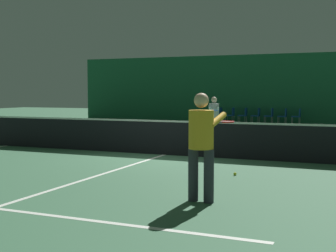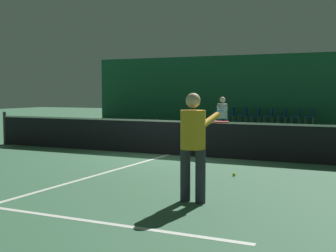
{
  "view_description": "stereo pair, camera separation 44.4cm",
  "coord_description": "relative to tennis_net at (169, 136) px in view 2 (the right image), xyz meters",
  "views": [
    {
      "loc": [
        5.05,
        -11.66,
        1.72
      ],
      "look_at": [
        1.08,
        -2.3,
        0.98
      ],
      "focal_mm": 50.0,
      "sensor_mm": 36.0,
      "label": 1
    },
    {
      "loc": [
        5.45,
        -11.48,
        1.72
      ],
      "look_at": [
        1.08,
        -2.3,
        0.98
      ],
      "focal_mm": 50.0,
      "sensor_mm": 36.0,
      "label": 2
    }
  ],
  "objects": [
    {
      "name": "tennis_net",
      "position": [
        0.0,
        0.0,
        0.0
      ],
      "size": [
        12.0,
        0.1,
        1.07
      ],
      "color": "black",
      "rests_on": "ground"
    },
    {
      "name": "court_line_service_far",
      "position": [
        0.0,
        6.4,
        -0.51
      ],
      "size": [
        8.25,
        0.1,
        0.0
      ],
      "color": "silver",
      "rests_on": "ground"
    },
    {
      "name": "courtside_chair_2",
      "position": [
        -1.13,
        13.62,
        -0.03
      ],
      "size": [
        0.44,
        0.44,
        0.84
      ],
      "rotation": [
        0.0,
        0.0,
        -1.57
      ],
      "color": "#99999E",
      "rests_on": "ground"
    },
    {
      "name": "tennis_ball",
      "position": [
        2.6,
        -2.35,
        -0.48
      ],
      "size": [
        0.07,
        0.07,
        0.07
      ],
      "color": "#D1DB33",
      "rests_on": "ground"
    },
    {
      "name": "courtside_chair_0",
      "position": [
        -2.57,
        13.62,
        -0.03
      ],
      "size": [
        0.44,
        0.44,
        0.84
      ],
      "rotation": [
        0.0,
        0.0,
        -1.57
      ],
      "color": "#99999E",
      "rests_on": "ground"
    },
    {
      "name": "courtside_chair_5",
      "position": [
        1.02,
        13.62,
        -0.03
      ],
      "size": [
        0.44,
        0.44,
        0.84
      ],
      "rotation": [
        0.0,
        0.0,
        -1.57
      ],
      "color": "#99999E",
      "rests_on": "ground"
    },
    {
      "name": "court_line_centre",
      "position": [
        0.0,
        0.0,
        -0.51
      ],
      "size": [
        0.1,
        12.8,
        0.0
      ],
      "color": "silver",
      "rests_on": "ground"
    },
    {
      "name": "courtside_chair_3",
      "position": [
        -0.41,
        13.62,
        -0.03
      ],
      "size": [
        0.44,
        0.44,
        0.84
      ],
      "rotation": [
        0.0,
        0.0,
        -1.57
      ],
      "color": "#99999E",
      "rests_on": "ground"
    },
    {
      "name": "court_line_baseline_far",
      "position": [
        0.0,
        11.9,
        -0.51
      ],
      "size": [
        11.0,
        0.1,
        0.0
      ],
      "color": "silver",
      "rests_on": "ground"
    },
    {
      "name": "backdrop_curtain",
      "position": [
        0.0,
        14.17,
        1.38
      ],
      "size": [
        23.0,
        0.12,
        3.79
      ],
      "color": "#1E5B3D",
      "rests_on": "ground"
    },
    {
      "name": "player_near",
      "position": [
        2.7,
        -4.76,
        0.48
      ],
      "size": [
        0.49,
        1.39,
        1.71
      ],
      "rotation": [
        0.0,
        0.0,
        1.48
      ],
      "color": "#2D2D38",
      "rests_on": "ground"
    },
    {
      "name": "courtside_chair_4",
      "position": [
        0.3,
        13.62,
        -0.03
      ],
      "size": [
        0.44,
        0.44,
        0.84
      ],
      "rotation": [
        0.0,
        0.0,
        -1.57
      ],
      "color": "#99999E",
      "rests_on": "ground"
    },
    {
      "name": "ground_plane",
      "position": [
        0.0,
        0.0,
        -0.51
      ],
      "size": [
        60.0,
        60.0,
        0.0
      ],
      "primitive_type": "plane",
      "color": "#386647"
    },
    {
      "name": "courtside_chair_1",
      "position": [
        -1.85,
        13.62,
        -0.03
      ],
      "size": [
        0.44,
        0.44,
        0.84
      ],
      "rotation": [
        0.0,
        0.0,
        -1.57
      ],
      "color": "#99999E",
      "rests_on": "ground"
    },
    {
      "name": "player_far",
      "position": [
        -0.04,
        4.64,
        0.39
      ],
      "size": [
        0.68,
        1.34,
        1.54
      ],
      "rotation": [
        0.0,
        0.0,
        -1.29
      ],
      "color": "navy",
      "rests_on": "ground"
    },
    {
      "name": "courtside_chair_6",
      "position": [
        1.74,
        13.62,
        -0.03
      ],
      "size": [
        0.44,
        0.44,
        0.84
      ],
      "rotation": [
        0.0,
        0.0,
        -1.57
      ],
      "color": "#99999E",
      "rests_on": "ground"
    },
    {
      "name": "court_line_sideline_left",
      "position": [
        -5.5,
        0.0,
        -0.51
      ],
      "size": [
        0.1,
        23.8,
        0.0
      ],
      "color": "silver",
      "rests_on": "ground"
    }
  ]
}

